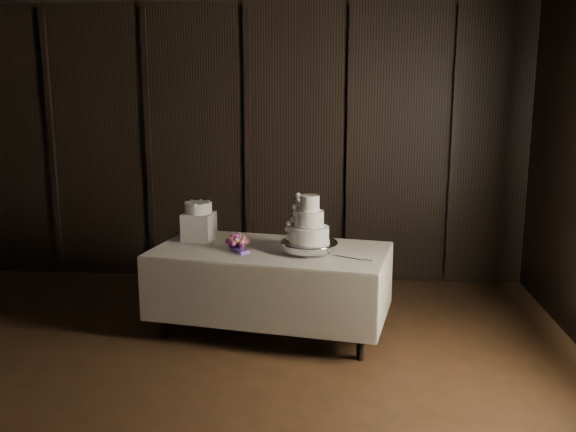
# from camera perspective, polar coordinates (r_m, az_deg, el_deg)

# --- Properties ---
(room) EXTENTS (6.08, 7.08, 3.08)m
(room) POSITION_cam_1_polar(r_m,az_deg,el_deg) (3.63, -11.12, 1.02)
(room) COLOR black
(room) RESTS_ON ground
(display_table) EXTENTS (2.15, 1.39, 0.76)m
(display_table) POSITION_cam_1_polar(r_m,az_deg,el_deg) (5.63, -1.53, -6.30)
(display_table) COLOR beige
(display_table) RESTS_ON ground
(cake_stand) EXTENTS (0.54, 0.54, 0.09)m
(cake_stand) POSITION_cam_1_polar(r_m,az_deg,el_deg) (5.40, 1.89, -2.79)
(cake_stand) COLOR silver
(cake_stand) RESTS_ON display_table
(wedding_cake) EXTENTS (0.37, 0.33, 0.40)m
(wedding_cake) POSITION_cam_1_polar(r_m,az_deg,el_deg) (5.34, 1.58, -0.72)
(wedding_cake) COLOR white
(wedding_cake) RESTS_ON cake_stand
(bouquet) EXTENTS (0.45, 0.44, 0.17)m
(bouquet) POSITION_cam_1_polar(r_m,az_deg,el_deg) (5.52, -4.58, -2.37)
(bouquet) COLOR #DD5175
(bouquet) RESTS_ON display_table
(box_pedestal) EXTENTS (0.29, 0.29, 0.25)m
(box_pedestal) POSITION_cam_1_polar(r_m,az_deg,el_deg) (5.85, -7.92, -0.94)
(box_pedestal) COLOR white
(box_pedestal) RESTS_ON display_table
(small_cake) EXTENTS (0.32, 0.32, 0.10)m
(small_cake) POSITION_cam_1_polar(r_m,az_deg,el_deg) (5.82, -7.97, 0.73)
(small_cake) COLOR white
(small_cake) RESTS_ON box_pedestal
(cake_knife) EXTENTS (0.33, 0.21, 0.01)m
(cake_knife) POSITION_cam_1_polar(r_m,az_deg,el_deg) (5.25, 5.27, -3.70)
(cake_knife) COLOR silver
(cake_knife) RESTS_ON display_table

